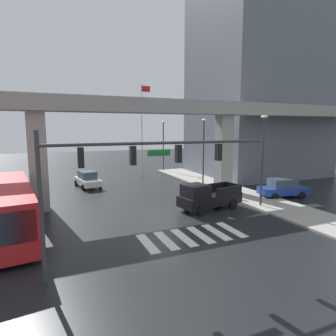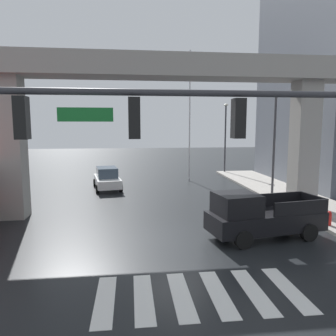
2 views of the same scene
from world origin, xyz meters
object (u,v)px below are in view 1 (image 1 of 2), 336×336
at_px(street_lamp_near_corner, 263,150).
at_px(fire_hydrant, 241,197).
at_px(street_lamp_mid_block, 204,144).
at_px(street_lamp_far_north, 163,140).
at_px(sedan_white, 88,179).
at_px(pickup_truck, 207,197).
at_px(flagpole, 143,126).
at_px(sedan_blue, 283,188).
at_px(traffic_signal_mast, 130,165).
at_px(city_bus, 7,206).

bearing_deg(street_lamp_near_corner, fire_hydrant, 101.30).
distance_m(street_lamp_mid_block, street_lamp_far_north, 11.59).
relative_size(sedan_white, street_lamp_mid_block, 0.63).
bearing_deg(fire_hydrant, pickup_truck, -166.20).
bearing_deg(street_lamp_far_north, flagpole, -135.97).
height_order(sedan_blue, street_lamp_far_north, street_lamp_far_north).
xyz_separation_m(pickup_truck, traffic_signal_mast, (-7.85, -6.49, 3.69)).
xyz_separation_m(street_lamp_near_corner, flagpole, (-4.53, 16.40, 2.01)).
height_order(sedan_blue, traffic_signal_mast, traffic_signal_mast).
xyz_separation_m(traffic_signal_mast, street_lamp_near_corner, (12.18, 5.45, -0.12)).
distance_m(sedan_blue, flagpole, 17.89).
bearing_deg(street_lamp_mid_block, fire_hydrant, -93.19).
xyz_separation_m(city_bus, fire_hydrant, (17.46, 0.72, -1.29)).
distance_m(street_lamp_mid_block, fire_hydrant, 8.30).
xyz_separation_m(city_bus, traffic_signal_mast, (5.68, -6.73, 2.96)).
distance_m(street_lamp_near_corner, flagpole, 17.13).
bearing_deg(street_lamp_mid_block, traffic_signal_mast, -129.76).
bearing_deg(flagpole, street_lamp_far_north, 44.03).
relative_size(sedan_blue, fire_hydrant, 5.36).
distance_m(street_lamp_mid_block, flagpole, 8.75).
height_order(street_lamp_near_corner, street_lamp_mid_block, same).
relative_size(pickup_truck, fire_hydrant, 6.29).
xyz_separation_m(traffic_signal_mast, flagpole, (7.65, 21.85, 1.88)).
bearing_deg(pickup_truck, city_bus, 178.97).
distance_m(sedan_blue, traffic_signal_mast, 18.17).
height_order(sedan_white, flagpole, flagpole).
xyz_separation_m(pickup_truck, city_bus, (-13.53, 0.24, 0.73)).
xyz_separation_m(city_bus, sedan_blue, (21.90, 0.49, -0.87)).
xyz_separation_m(pickup_truck, street_lamp_near_corner, (4.33, -1.04, 3.57)).
distance_m(sedan_blue, fire_hydrant, 4.47).
height_order(fire_hydrant, flagpole, flagpole).
height_order(street_lamp_mid_block, fire_hydrant, street_lamp_mid_block).
relative_size(traffic_signal_mast, fire_hydrant, 12.81).
xyz_separation_m(street_lamp_far_north, fire_hydrant, (-0.40, -18.78, -4.13)).
distance_m(city_bus, traffic_signal_mast, 9.29).
bearing_deg(street_lamp_mid_block, flagpole, 122.17).
distance_m(sedan_white, flagpole, 9.73).
bearing_deg(traffic_signal_mast, street_lamp_near_corner, 24.11).
distance_m(city_bus, street_lamp_far_north, 26.59).
height_order(street_lamp_near_corner, flagpole, flagpole).
relative_size(street_lamp_near_corner, fire_hydrant, 8.52).
bearing_deg(fire_hydrant, city_bus, -177.63).
bearing_deg(pickup_truck, street_lamp_far_north, 77.64).
bearing_deg(traffic_signal_mast, sedan_white, 88.67).
relative_size(street_lamp_mid_block, flagpole, 0.63).
bearing_deg(street_lamp_mid_block, street_lamp_far_north, 90.00).
height_order(city_bus, flagpole, flagpole).
bearing_deg(sedan_blue, street_lamp_near_corner, -156.37).
bearing_deg(pickup_truck, street_lamp_mid_block, 62.04).
bearing_deg(street_lamp_far_north, sedan_blue, -77.99).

